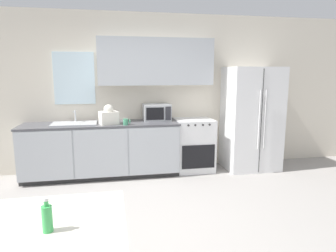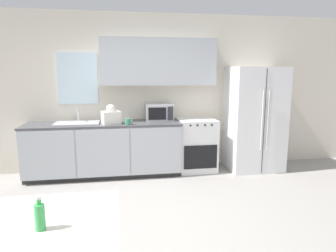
{
  "view_description": "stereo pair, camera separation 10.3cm",
  "coord_description": "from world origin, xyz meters",
  "px_view_note": "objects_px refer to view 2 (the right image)",
  "views": [
    {
      "loc": [
        -0.23,
        -3.0,
        1.69
      ],
      "look_at": [
        0.45,
        0.56,
        1.05
      ],
      "focal_mm": 32.0,
      "sensor_mm": 36.0,
      "label": 1
    },
    {
      "loc": [
        -0.12,
        -3.02,
        1.69
      ],
      "look_at": [
        0.45,
        0.56,
        1.05
      ],
      "focal_mm": 32.0,
      "sensor_mm": 36.0,
      "label": 2
    }
  ],
  "objects_px": {
    "oven_range": "(196,145)",
    "drink_bottle": "(40,216)",
    "refrigerator": "(255,119)",
    "coffee_mug": "(128,122)",
    "microwave": "(159,112)",
    "dining_table": "(46,237)"
  },
  "relations": [
    {
      "from": "refrigerator",
      "to": "oven_range",
      "type": "bearing_deg",
      "value": 176.51
    },
    {
      "from": "refrigerator",
      "to": "drink_bottle",
      "type": "height_order",
      "value": "refrigerator"
    },
    {
      "from": "microwave",
      "to": "drink_bottle",
      "type": "xyz_separation_m",
      "value": [
        -1.17,
        -3.2,
        -0.21
      ]
    },
    {
      "from": "refrigerator",
      "to": "microwave",
      "type": "distance_m",
      "value": 1.68
    },
    {
      "from": "refrigerator",
      "to": "drink_bottle",
      "type": "xyz_separation_m",
      "value": [
        -2.84,
        -3.05,
        -0.08
      ]
    },
    {
      "from": "refrigerator",
      "to": "coffee_mug",
      "type": "relative_size",
      "value": 15.78
    },
    {
      "from": "drink_bottle",
      "to": "oven_range",
      "type": "bearing_deg",
      "value": 59.85
    },
    {
      "from": "microwave",
      "to": "coffee_mug",
      "type": "bearing_deg",
      "value": -146.44
    },
    {
      "from": "drink_bottle",
      "to": "refrigerator",
      "type": "bearing_deg",
      "value": 47.06
    },
    {
      "from": "refrigerator",
      "to": "coffee_mug",
      "type": "bearing_deg",
      "value": -174.69
    },
    {
      "from": "refrigerator",
      "to": "coffee_mug",
      "type": "xyz_separation_m",
      "value": [
        -2.21,
        -0.2,
        0.04
      ]
    },
    {
      "from": "microwave",
      "to": "drink_bottle",
      "type": "relative_size",
      "value": 2.07
    },
    {
      "from": "coffee_mug",
      "to": "microwave",
      "type": "bearing_deg",
      "value": 33.56
    },
    {
      "from": "dining_table",
      "to": "drink_bottle",
      "type": "bearing_deg",
      "value": -95.17
    },
    {
      "from": "refrigerator",
      "to": "microwave",
      "type": "relative_size",
      "value": 3.92
    },
    {
      "from": "coffee_mug",
      "to": "dining_table",
      "type": "relative_size",
      "value": 0.12
    },
    {
      "from": "refrigerator",
      "to": "coffee_mug",
      "type": "height_order",
      "value": "refrigerator"
    },
    {
      "from": "oven_range",
      "to": "drink_bottle",
      "type": "xyz_separation_m",
      "value": [
        -1.81,
        -3.11,
        0.36
      ]
    },
    {
      "from": "coffee_mug",
      "to": "dining_table",
      "type": "xyz_separation_m",
      "value": [
        -0.62,
        -2.76,
        -0.31
      ]
    },
    {
      "from": "oven_range",
      "to": "refrigerator",
      "type": "distance_m",
      "value": 1.12
    },
    {
      "from": "oven_range",
      "to": "drink_bottle",
      "type": "height_order",
      "value": "drink_bottle"
    },
    {
      "from": "oven_range",
      "to": "coffee_mug",
      "type": "height_order",
      "value": "coffee_mug"
    }
  ]
}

